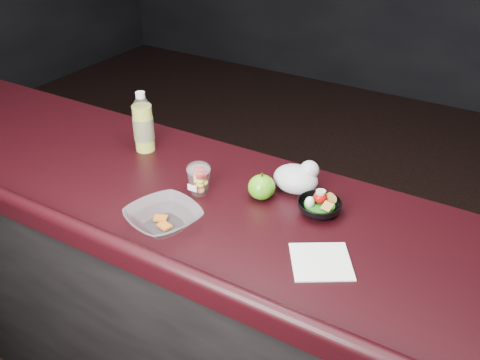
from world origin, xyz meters
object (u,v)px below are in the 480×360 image
Objects in this scene: green_apple at (262,187)px; snack_bowl at (319,206)px; lemonade_bottle at (143,126)px; takeout_bowl at (163,218)px; fruit_cup at (199,178)px.

green_apple reaches higher than snack_bowl.
lemonade_bottle is 2.51× the size of green_apple.
snack_bowl is at bearing 38.86° from takeout_bowl.
lemonade_bottle is 0.85× the size of takeout_bowl.
lemonade_bottle is 0.54m from green_apple.
green_apple is at bearing -175.05° from snack_bowl.
fruit_cup is at bearing 93.34° from takeout_bowl.
lemonade_bottle reaches higher than green_apple.
takeout_bowl is (0.36, -0.35, -0.07)m from lemonade_bottle.
fruit_cup is 0.21m from takeout_bowl.
lemonade_bottle is 0.38m from fruit_cup.
takeout_bowl is (0.01, -0.20, -0.03)m from fruit_cup.
takeout_bowl is at bearing -86.66° from fruit_cup.
green_apple is 0.19m from snack_bowl.
snack_bowl is (0.38, 0.10, -0.03)m from fruit_cup.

